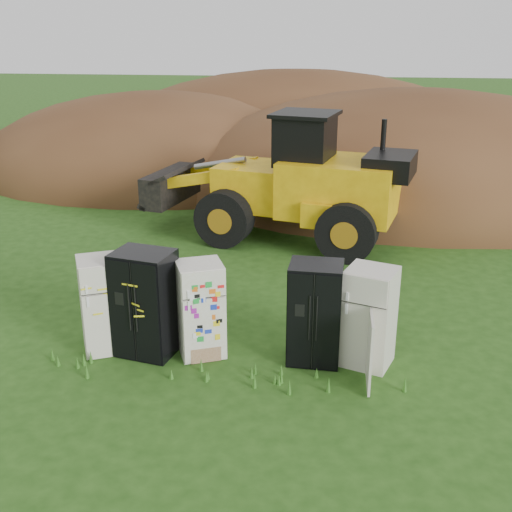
{
  "coord_description": "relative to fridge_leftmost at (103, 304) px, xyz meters",
  "views": [
    {
      "loc": [
        1.58,
        -10.07,
        5.68
      ],
      "look_at": [
        0.17,
        2.0,
        1.18
      ],
      "focal_mm": 45.0,
      "sensor_mm": 36.0,
      "label": 1
    }
  ],
  "objects": [
    {
      "name": "ground",
      "position": [
        2.36,
        -0.0,
        -0.88
      ],
      "size": [
        120.0,
        120.0,
        0.0
      ],
      "primitive_type": "plane",
      "color": "#204512",
      "rests_on": "ground"
    },
    {
      "name": "fridge_leftmost",
      "position": [
        0.0,
        0.0,
        0.0
      ],
      "size": [
        1.01,
        1.0,
        1.75
      ],
      "primitive_type": null,
      "rotation": [
        0.0,
        0.0,
        0.43
      ],
      "color": "beige",
      "rests_on": "ground"
    },
    {
      "name": "fridge_black_side",
      "position": [
        0.8,
        -0.04,
        0.08
      ],
      "size": [
        1.16,
        1.0,
        1.92
      ],
      "primitive_type": null,
      "rotation": [
        0.0,
        0.0,
        -0.23
      ],
      "color": "black",
      "rests_on": "ground"
    },
    {
      "name": "fridge_sticker",
      "position": [
        1.78,
        0.03,
        -0.01
      ],
      "size": [
        0.98,
        0.95,
        1.73
      ],
      "primitive_type": null,
      "rotation": [
        0.0,
        0.0,
        0.38
      ],
      "color": "silver",
      "rests_on": "ground"
    },
    {
      "name": "fridge_black_right",
      "position": [
        3.79,
        0.03,
        0.03
      ],
      "size": [
        0.94,
        0.8,
        1.81
      ],
      "primitive_type": null,
      "rotation": [
        0.0,
        0.0,
        -0.05
      ],
      "color": "black",
      "rests_on": "ground"
    },
    {
      "name": "fridge_open_door",
      "position": [
        4.72,
        0.01,
        0.01
      ],
      "size": [
        1.01,
        0.97,
        1.77
      ],
      "primitive_type": null,
      "rotation": [
        0.0,
        0.0,
        -0.35
      ],
      "color": "beige",
      "rests_on": "ground"
    },
    {
      "name": "wheel_loader",
      "position": [
        2.44,
        6.72,
        0.85
      ],
      "size": [
        7.62,
        4.5,
        3.45
      ],
      "primitive_type": null,
      "rotation": [
        0.0,
        0.0,
        -0.24
      ],
      "color": "yellow",
      "rests_on": "ground"
    },
    {
      "name": "dirt_mound_right",
      "position": [
        6.88,
        12.41,
        -0.88
      ],
      "size": [
        16.8,
        12.32,
        7.01
      ],
      "primitive_type": "ellipsoid",
      "color": "#472917",
      "rests_on": "ground"
    },
    {
      "name": "dirt_mound_left",
      "position": [
        -2.69,
        14.31,
        -0.88
      ],
      "size": [
        14.64,
        10.98,
        6.19
      ],
      "primitive_type": "ellipsoid",
      "color": "#472917",
      "rests_on": "ground"
    },
    {
      "name": "dirt_mound_back",
      "position": [
        2.45,
        18.07,
        -0.88
      ],
      "size": [
        18.32,
        12.21,
        7.4
      ],
      "primitive_type": "ellipsoid",
      "color": "#472917",
      "rests_on": "ground"
    }
  ]
}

